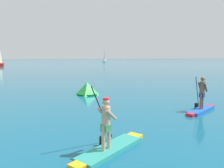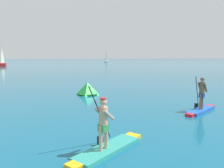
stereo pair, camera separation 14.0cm
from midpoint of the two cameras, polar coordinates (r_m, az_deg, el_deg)
The scene contains 5 objects.
paddleboarder_near_left at distance 6.82m, azimuth -0.72°, elevation -14.48°, with size 2.76×2.08×2.01m.
paddleboarder_mid_center at distance 12.31m, azimuth 22.26°, elevation -4.83°, with size 2.68×1.72×1.79m.
race_marker_buoy at distance 16.42m, azimuth -6.06°, elevation -1.37°, with size 1.64×1.64×0.91m.
sailboat_left_horizon at distance 68.07m, azimuth -26.23°, elevation 4.75°, with size 2.08×6.57×5.76m.
sailboat_right_horizon at distance 101.96m, azimuth -1.48°, elevation 6.09°, with size 3.44×6.59×6.17m.
Camera 2 is at (-10.74, -4.44, 2.85)m, focal length 35.50 mm.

